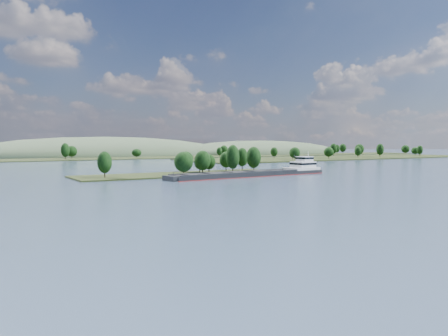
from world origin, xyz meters
TOP-DOWN VIEW (x-y plane):
  - ground at (0.00, 120.00)m, footprint 1800.00×1800.00m
  - tree_island at (7.02, 178.07)m, footprint 100.00×32.58m
  - right_bank at (232.34, 299.66)m, footprint 320.00×90.00m
  - back_shoreline at (7.98, 399.70)m, footprint 900.00×60.00m
  - hill_east at (260.00, 470.00)m, footprint 260.00×140.00m
  - hill_west at (60.00, 500.00)m, footprint 320.00×160.00m
  - cargo_barge at (29.35, 156.81)m, footprint 85.72×16.90m

SIDE VIEW (x-z plane):
  - ground at x=0.00m, z-range 0.00..0.00m
  - hill_east at x=260.00m, z-range -18.00..18.00m
  - hill_west at x=60.00m, z-range -22.00..22.00m
  - back_shoreline at x=7.98m, z-range -7.09..8.43m
  - right_bank at x=232.34m, z-range -6.52..8.53m
  - cargo_barge at x=29.35m, z-range -4.31..7.21m
  - tree_island at x=7.02m, z-range -3.53..11.37m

